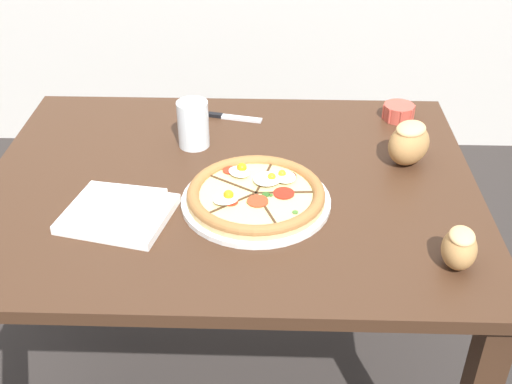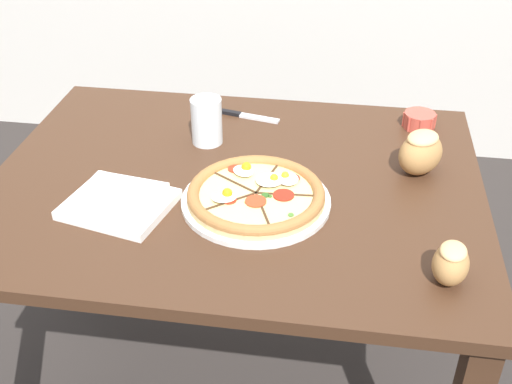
{
  "view_description": "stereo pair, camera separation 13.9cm",
  "coord_description": "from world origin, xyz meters",
  "views": [
    {
      "loc": [
        0.1,
        -1.25,
        1.54
      ],
      "look_at": [
        0.06,
        -0.09,
        0.76
      ],
      "focal_mm": 45.0,
      "sensor_mm": 36.0,
      "label": 1
    },
    {
      "loc": [
        0.24,
        -1.24,
        1.54
      ],
      "look_at": [
        0.06,
        -0.09,
        0.76
      ],
      "focal_mm": 45.0,
      "sensor_mm": 36.0,
      "label": 2
    }
  ],
  "objects": [
    {
      "name": "bread_piece_near",
      "position": [
        0.46,
        -0.29,
        0.77
      ],
      "size": [
        0.08,
        0.1,
        0.08
      ],
      "rotation": [
        0.0,
        0.0,
        1.36
      ],
      "color": "#B27F47",
      "rests_on": "dining_table"
    },
    {
      "name": "ramekin_bowl",
      "position": [
        0.44,
        0.33,
        0.75
      ],
      "size": [
        0.09,
        0.09,
        0.04
      ],
      "color": "#C64C3D",
      "rests_on": "dining_table"
    },
    {
      "name": "knife_main",
      "position": [
        -0.03,
        0.32,
        0.74
      ],
      "size": [
        0.19,
        0.06,
        0.01
      ],
      "rotation": [
        0.0,
        0.0,
        -0.21
      ],
      "color": "silver",
      "rests_on": "dining_table"
    },
    {
      "name": "pizza",
      "position": [
        0.06,
        -0.09,
        0.75
      ],
      "size": [
        0.33,
        0.33,
        0.05
      ],
      "color": "white",
      "rests_on": "dining_table"
    },
    {
      "name": "dining_table",
      "position": [
        0.0,
        0.0,
        0.63
      ],
      "size": [
        1.14,
        0.88,
        0.73
      ],
      "color": "#422819",
      "rests_on": "ground_plane"
    },
    {
      "name": "water_glass",
      "position": [
        -0.1,
        0.17,
        0.78
      ],
      "size": [
        0.08,
        0.08,
        0.12
      ],
      "color": "white",
      "rests_on": "dining_table"
    },
    {
      "name": "bread_piece_mid",
      "position": [
        0.42,
        0.1,
        0.79
      ],
      "size": [
        0.14,
        0.15,
        0.11
      ],
      "rotation": [
        0.0,
        0.0,
        0.86
      ],
      "color": "#B27F47",
      "rests_on": "dining_table"
    },
    {
      "name": "napkin_folded",
      "position": [
        -0.23,
        -0.15,
        0.75
      ],
      "size": [
        0.25,
        0.23,
        0.04
      ],
      "rotation": [
        0.0,
        0.0,
        -0.23
      ],
      "color": "white",
      "rests_on": "dining_table"
    }
  ]
}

